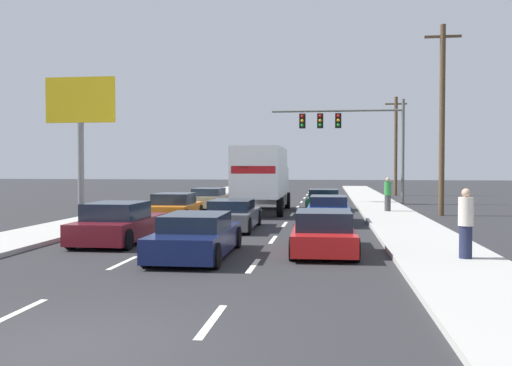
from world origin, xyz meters
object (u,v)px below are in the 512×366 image
car_gray (232,215)px  traffic_signal_mast (342,127)px  car_green (324,200)px  car_navy (196,236)px  pedestrian_near_corner (388,194)px  car_orange (174,208)px  box_truck (263,176)px  roadside_billboard (80,115)px  car_red (323,233)px  car_blue (329,210)px  car_tan (209,199)px  utility_pole_far (396,145)px  utility_pole_mid (442,118)px  car_maroon (120,224)px  pedestrian_mid_block (466,223)px

car_gray → traffic_signal_mast: traffic_signal_mast is taller
car_green → traffic_signal_mast: (1.15, 5.32, 4.55)m
car_navy → pedestrian_near_corner: pedestrian_near_corner is taller
car_orange → car_gray: (3.27, -3.18, -0.03)m
box_truck → pedestrian_near_corner: box_truck is taller
car_navy → car_orange: bearing=109.2°
car_orange → roadside_billboard: roadside_billboard is taller
car_red → pedestrian_near_corner: size_ratio=2.46×
car_blue → car_green: bearing=92.2°
car_tan → car_navy: 17.90m
car_red → utility_pole_far: 32.91m
car_green → pedestrian_near_corner: bearing=-30.6°
car_gray → pedestrian_near_corner: bearing=50.2°
car_green → car_blue: car_blue is taller
car_navy → pedestrian_near_corner: (6.70, 14.87, 0.46)m
traffic_signal_mast → utility_pole_mid: bearing=-59.7°
car_maroon → pedestrian_mid_block: size_ratio=2.61×
pedestrian_mid_block → utility_pole_mid: bearing=81.3°
utility_pole_mid → pedestrian_mid_block: bearing=-98.7°
roadside_billboard → pedestrian_mid_block: roadside_billboard is taller
car_green → car_blue: bearing=-87.8°
car_gray → car_maroon: bearing=-126.9°
utility_pole_far → roadside_billboard: (-19.69, -18.18, 1.06)m
car_orange → car_blue: (7.03, -0.33, -0.02)m
utility_pole_mid → car_blue: bearing=-141.3°
car_maroon → utility_pole_mid: 17.46m
box_truck → car_gray: box_truck is taller
box_truck → utility_pole_far: bearing=64.2°
box_truck → roadside_billboard: bearing=175.9°
car_green → pedestrian_near_corner: size_ratio=2.42×
car_tan → car_orange: (0.05, -7.74, 0.03)m
traffic_signal_mast → car_maroon: bearing=-111.4°
car_gray → pedestrian_mid_block: pedestrian_mid_block is taller
box_truck → utility_pole_mid: bearing=-2.8°
car_orange → car_blue: car_orange is taller
car_tan → utility_pole_far: bearing=51.2°
box_truck → roadside_billboard: size_ratio=1.09×
roadside_billboard → pedestrian_mid_block: 23.73m
traffic_signal_mast → pedestrian_near_corner: 8.66m
car_maroon → utility_pole_mid: utility_pole_mid is taller
car_tan → utility_pole_far: 20.67m
car_maroon → car_navy: (3.20, -2.57, -0.04)m
traffic_signal_mast → utility_pole_mid: (4.77, -8.17, -0.17)m
car_tan → pedestrian_near_corner: bearing=-14.9°
car_tan → box_truck: 4.96m
car_red → pedestrian_mid_block: size_ratio=2.43×
car_red → utility_pole_mid: (5.79, 12.79, 4.37)m
car_blue → car_maroon: bearing=-134.6°
car_tan → utility_pole_far: (12.74, 15.83, 3.77)m
car_gray → utility_pole_far: size_ratio=0.52×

